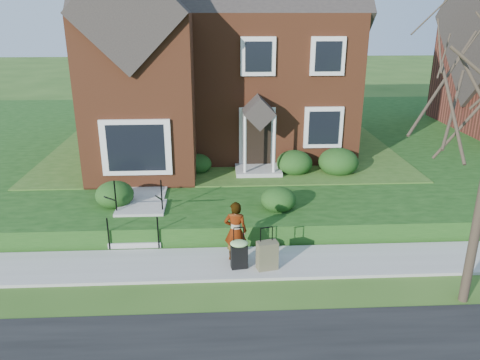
{
  "coord_description": "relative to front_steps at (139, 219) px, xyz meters",
  "views": [
    {
      "loc": [
        -0.26,
        -10.39,
        6.01
      ],
      "look_at": [
        0.38,
        2.0,
        1.56
      ],
      "focal_mm": 35.0,
      "sensor_mm": 36.0,
      "label": 1
    }
  ],
  "objects": [
    {
      "name": "foundation_shrubs",
      "position": [
        2.55,
        2.93,
        0.58
      ],
      "size": [
        9.42,
        4.56,
        1.02
      ],
      "color": "#153510",
      "rests_on": "terrace"
    },
    {
      "name": "ground",
      "position": [
        2.5,
        -1.84,
        -0.47
      ],
      "size": [
        120.0,
        120.0,
        0.0
      ],
      "primitive_type": "plane",
      "color": "#2D5119",
      "rests_on": "ground"
    },
    {
      "name": "woman",
      "position": [
        2.67,
        -1.7,
        0.39
      ],
      "size": [
        0.63,
        0.47,
        1.57
      ],
      "primitive_type": "imported",
      "rotation": [
        0.0,
        0.0,
        2.97
      ],
      "color": "#999999",
      "rests_on": "sidewalk"
    },
    {
      "name": "front_steps",
      "position": [
        0.0,
        0.0,
        0.0
      ],
      "size": [
        1.4,
        2.02,
        1.5
      ],
      "color": "#9E9B93",
      "rests_on": "ground"
    },
    {
      "name": "suitcase_olive",
      "position": [
        3.42,
        -2.2,
        -0.03
      ],
      "size": [
        0.55,
        0.39,
        1.08
      ],
      "rotation": [
        0.0,
        0.0,
        0.23
      ],
      "color": "brown",
      "rests_on": "sidewalk"
    },
    {
      "name": "walkway",
      "position": [
        0.0,
        3.16,
        0.16
      ],
      "size": [
        1.2,
        6.0,
        0.06
      ],
      "primitive_type": "cube",
      "color": "#9E9B93",
      "rests_on": "terrace"
    },
    {
      "name": "main_house",
      "position": [
        2.29,
        7.76,
        4.79
      ],
      "size": [
        10.4,
        10.2,
        9.4
      ],
      "color": "brown",
      "rests_on": "terrace"
    },
    {
      "name": "suitcase_black",
      "position": [
        2.74,
        -2.12,
        0.02
      ],
      "size": [
        0.49,
        0.42,
        1.07
      ],
      "rotation": [
        0.0,
        0.0,
        0.15
      ],
      "color": "black",
      "rests_on": "sidewalk"
    },
    {
      "name": "terrace",
      "position": [
        6.5,
        9.06,
        -0.17
      ],
      "size": [
        44.0,
        20.0,
        0.6
      ],
      "primitive_type": "cube",
      "color": "#163D10",
      "rests_on": "ground"
    },
    {
      "name": "sidewalk",
      "position": [
        2.5,
        -1.84,
        -0.43
      ],
      "size": [
        60.0,
        1.6,
        0.08
      ],
      "primitive_type": "cube",
      "color": "#9E9B93",
      "rests_on": "ground"
    }
  ]
}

